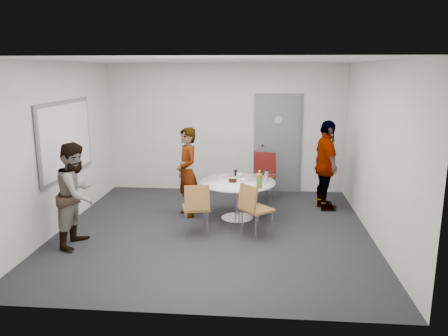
# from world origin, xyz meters

# --- Properties ---
(floor) EXTENTS (5.00, 5.00, 0.00)m
(floor) POSITION_xyz_m (0.00, 0.00, 0.00)
(floor) COLOR #242428
(floor) RESTS_ON ground
(ceiling) EXTENTS (5.00, 5.00, 0.00)m
(ceiling) POSITION_xyz_m (0.00, 0.00, 2.70)
(ceiling) COLOR silver
(ceiling) RESTS_ON wall_back
(wall_back) EXTENTS (5.00, 0.00, 5.00)m
(wall_back) POSITION_xyz_m (0.00, 2.50, 1.35)
(wall_back) COLOR silver
(wall_back) RESTS_ON floor
(wall_left) EXTENTS (0.00, 5.00, 5.00)m
(wall_left) POSITION_xyz_m (-2.50, 0.00, 1.35)
(wall_left) COLOR silver
(wall_left) RESTS_ON floor
(wall_right) EXTENTS (0.00, 5.00, 5.00)m
(wall_right) POSITION_xyz_m (2.50, 0.00, 1.35)
(wall_right) COLOR silver
(wall_right) RESTS_ON floor
(wall_front) EXTENTS (5.00, 0.00, 5.00)m
(wall_front) POSITION_xyz_m (0.00, -2.50, 1.35)
(wall_front) COLOR silver
(wall_front) RESTS_ON floor
(door) EXTENTS (1.02, 0.17, 2.12)m
(door) POSITION_xyz_m (1.10, 2.48, 1.03)
(door) COLOR slate
(door) RESTS_ON wall_back
(whiteboard) EXTENTS (0.04, 1.90, 1.25)m
(whiteboard) POSITION_xyz_m (-2.46, 0.20, 1.45)
(whiteboard) COLOR slate
(whiteboard) RESTS_ON wall_left
(table) EXTENTS (1.31, 1.31, 0.97)m
(table) POSITION_xyz_m (0.37, 0.60, 0.59)
(table) COLOR white
(table) RESTS_ON floor
(chair_near_left) EXTENTS (0.49, 0.52, 0.85)m
(chair_near_left) POSITION_xyz_m (-0.24, -0.22, 0.51)
(chair_near_left) COLOR brown
(chair_near_left) RESTS_ON floor
(chair_near_right) EXTENTS (0.60, 0.59, 0.86)m
(chair_near_right) POSITION_xyz_m (0.64, -0.23, 0.52)
(chair_near_right) COLOR brown
(chair_near_right) RESTS_ON floor
(chair_far) EXTENTS (0.56, 0.59, 0.97)m
(chair_far) POSITION_xyz_m (0.80, 1.75, 0.60)
(chair_far) COLOR maroon
(chair_far) RESTS_ON floor
(person_main) EXTENTS (0.60, 0.69, 1.59)m
(person_main) POSITION_xyz_m (-0.54, 0.73, 0.79)
(person_main) COLOR #A5C6EA
(person_main) RESTS_ON floor
(person_left) EXTENTS (0.63, 0.79, 1.55)m
(person_left) POSITION_xyz_m (-1.95, -0.70, 0.77)
(person_left) COLOR white
(person_left) RESTS_ON floor
(person_right) EXTENTS (0.58, 1.04, 1.67)m
(person_right) POSITION_xyz_m (1.95, 1.30, 0.84)
(person_right) COLOR black
(person_right) RESTS_ON floor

